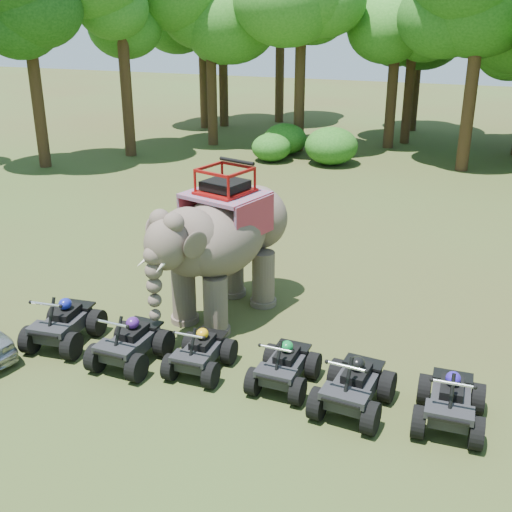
% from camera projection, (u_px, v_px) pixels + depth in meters
% --- Properties ---
extents(ground, '(110.00, 110.00, 0.00)m').
position_uv_depth(ground, '(240.00, 346.00, 15.52)').
color(ground, '#47381E').
rests_on(ground, ground).
extents(elephant, '(3.44, 5.22, 4.04)m').
position_uv_depth(elephant, '(224.00, 242.00, 16.44)').
color(elephant, brown).
rests_on(elephant, ground).
extents(atv_0, '(1.48, 1.94, 1.38)m').
position_uv_depth(atv_0, '(63.00, 318.00, 15.41)').
color(atv_0, black).
rests_on(atv_0, ground).
extents(atv_1, '(1.42, 1.88, 1.34)m').
position_uv_depth(atv_1, '(130.00, 337.00, 14.58)').
color(atv_1, black).
rests_on(atv_1, ground).
extents(atv_2, '(1.21, 1.65, 1.21)m').
position_uv_depth(atv_2, '(200.00, 347.00, 14.29)').
color(atv_2, black).
rests_on(atv_2, ground).
extents(atv_3, '(1.30, 1.73, 1.24)m').
position_uv_depth(atv_3, '(284.00, 360.00, 13.73)').
color(atv_3, black).
rests_on(atv_3, ground).
extents(atv_4, '(1.55, 1.99, 1.37)m').
position_uv_depth(atv_4, '(354.00, 380.00, 12.90)').
color(atv_4, black).
rests_on(atv_4, ground).
extents(atv_5, '(1.32, 1.80, 1.33)m').
position_uv_depth(atv_5, '(451.00, 395.00, 12.44)').
color(atv_5, black).
rests_on(atv_5, ground).
extents(tree_0, '(6.50, 6.50, 9.29)m').
position_uv_depth(tree_0, '(394.00, 62.00, 34.57)').
color(tree_0, '#195114').
rests_on(tree_0, ground).
extents(tree_1, '(6.87, 6.87, 9.81)m').
position_uv_depth(tree_1, '(474.00, 67.00, 29.64)').
color(tree_1, '#195114').
rests_on(tree_1, ground).
extents(tree_23, '(6.47, 6.47, 9.24)m').
position_uv_depth(tree_23, '(34.00, 71.00, 30.44)').
color(tree_23, '#195114').
rests_on(tree_23, ground).
extents(tree_24, '(6.48, 6.48, 9.25)m').
position_uv_depth(tree_24, '(125.00, 66.00, 32.74)').
color(tree_24, '#195114').
rests_on(tree_24, ground).
extents(tree_25, '(6.18, 6.18, 8.82)m').
position_uv_depth(tree_25, '(211.00, 65.00, 35.39)').
color(tree_25, '#195114').
rests_on(tree_25, ground).
extents(tree_26, '(6.28, 6.28, 8.97)m').
position_uv_depth(tree_26, '(300.00, 67.00, 33.88)').
color(tree_26, '#195114').
rests_on(tree_26, ground).
extents(tree_28, '(6.72, 6.72, 9.60)m').
position_uv_depth(tree_28, '(280.00, 48.00, 42.05)').
color(tree_28, '#195114').
rests_on(tree_28, ground).
extents(tree_34, '(5.37, 5.37, 7.66)m').
position_uv_depth(tree_34, '(410.00, 75.00, 36.01)').
color(tree_34, '#195114').
rests_on(tree_34, ground).
extents(tree_37, '(5.75, 5.75, 8.21)m').
position_uv_depth(tree_37, '(417.00, 64.00, 39.49)').
color(tree_37, '#195114').
rests_on(tree_37, ground).
extents(tree_39, '(6.65, 6.65, 9.50)m').
position_uv_depth(tree_39, '(203.00, 52.00, 40.14)').
color(tree_39, '#195114').
rests_on(tree_39, ground).
extents(tree_40, '(6.67, 6.67, 9.52)m').
position_uv_depth(tree_40, '(223.00, 51.00, 40.71)').
color(tree_40, '#195114').
rests_on(tree_40, ground).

